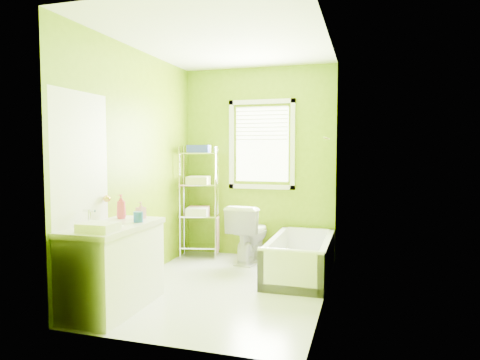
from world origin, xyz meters
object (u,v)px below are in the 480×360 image
(bathtub, at_px, (300,264))
(wire_shelf_unit, at_px, (200,189))
(vanity, at_px, (113,264))
(toilet, at_px, (249,233))

(bathtub, relative_size, wire_shelf_unit, 0.95)
(bathtub, height_order, wire_shelf_unit, wire_shelf_unit)
(bathtub, bearing_deg, vanity, -134.62)
(bathtub, xyz_separation_m, vanity, (-1.50, -1.52, 0.27))
(toilet, bearing_deg, vanity, 74.35)
(vanity, bearing_deg, toilet, 69.26)
(bathtub, relative_size, toilet, 1.90)
(bathtub, height_order, vanity, vanity)
(toilet, relative_size, wire_shelf_unit, 0.50)
(vanity, bearing_deg, wire_shelf_unit, 89.14)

